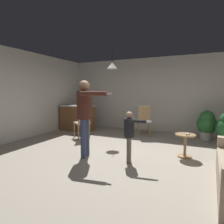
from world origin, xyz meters
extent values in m
plane|color=#9E9384|center=(0.00, 0.00, 0.00)|extent=(7.68, 7.68, 0.00)
cube|color=beige|center=(0.00, 3.20, 1.35)|extent=(6.40, 0.10, 2.70)
cube|color=beige|center=(-3.20, 0.00, 1.35)|extent=(0.10, 6.40, 2.70)
cylinder|color=#99754C|center=(2.17, 0.04, 0.03)|extent=(0.05, 0.05, 0.06)
cube|color=brown|center=(-2.45, 2.02, 0.45)|extent=(1.20, 0.60, 0.91)
cube|color=beige|center=(-2.45, 2.02, 0.93)|extent=(1.26, 0.66, 0.04)
cylinder|color=#99754C|center=(1.48, 0.53, 0.51)|extent=(0.44, 0.44, 0.03)
cylinder|color=#99754C|center=(1.48, 0.53, 0.24)|extent=(0.06, 0.06, 0.49)
cylinder|color=#99754C|center=(1.48, 0.53, 0.01)|extent=(0.31, 0.31, 0.03)
cylinder|color=#384260|center=(-0.57, -0.29, 0.43)|extent=(0.13, 0.13, 0.86)
cylinder|color=#384260|center=(-0.54, -0.47, 0.43)|extent=(0.13, 0.13, 0.86)
cylinder|color=#4C261E|center=(-0.56, -0.38, 1.16)|extent=(0.34, 0.34, 0.61)
sphere|color=#9E7556|center=(-0.56, -0.38, 1.58)|extent=(0.23, 0.23, 0.23)
cylinder|color=#4C261E|center=(-0.59, -0.19, 1.13)|extent=(0.10, 0.10, 0.57)
cylinder|color=#4C261E|center=(-0.24, -0.53, 1.42)|extent=(0.58, 0.19, 0.10)
cube|color=white|center=(0.07, -0.48, 1.42)|extent=(0.13, 0.06, 0.04)
cylinder|color=#60564C|center=(0.45, -0.25, 0.27)|extent=(0.08, 0.08, 0.53)
cylinder|color=#60564C|center=(0.47, -0.36, 0.27)|extent=(0.08, 0.08, 0.53)
cylinder|color=black|center=(0.46, -0.30, 0.72)|extent=(0.21, 0.21, 0.38)
sphere|color=tan|center=(0.46, -0.30, 0.98)|extent=(0.14, 0.14, 0.14)
cylinder|color=black|center=(0.44, -0.18, 0.70)|extent=(0.06, 0.06, 0.36)
cylinder|color=black|center=(0.66, -0.39, 0.88)|extent=(0.36, 0.12, 0.06)
cube|color=white|center=(0.86, -0.35, 0.88)|extent=(0.13, 0.06, 0.04)
cylinder|color=#99754C|center=(-1.59, 0.84, 0.23)|extent=(0.04, 0.04, 0.45)
cylinder|color=#99754C|center=(-1.39, 1.14, 0.23)|extent=(0.04, 0.04, 0.45)
cylinder|color=#99754C|center=(-1.89, 1.04, 0.23)|extent=(0.04, 0.04, 0.45)
cylinder|color=#99754C|center=(-1.69, 1.34, 0.23)|extent=(0.04, 0.04, 0.45)
cube|color=tan|center=(-1.64, 1.09, 0.47)|extent=(0.58, 0.58, 0.05)
cube|color=#99754C|center=(-1.48, 0.98, 0.75)|extent=(0.24, 0.34, 0.50)
cylinder|color=#99754C|center=(-0.04, 1.97, 0.23)|extent=(0.04, 0.04, 0.45)
cylinder|color=#99754C|center=(0.30, 2.09, 0.23)|extent=(0.04, 0.04, 0.45)
cylinder|color=#99754C|center=(-0.16, 2.31, 0.23)|extent=(0.04, 0.04, 0.45)
cylinder|color=#99754C|center=(0.18, 2.43, 0.23)|extent=(0.04, 0.04, 0.45)
cube|color=#7F664C|center=(0.07, 2.20, 0.47)|extent=(0.54, 0.54, 0.05)
cube|color=#99754C|center=(0.13, 2.02, 0.75)|extent=(0.37, 0.17, 0.50)
cylinder|color=#B7B2AD|center=(1.94, 2.48, 0.13)|extent=(0.34, 0.34, 0.27)
sphere|color=#2D6B33|center=(1.94, 2.48, 0.47)|extent=(0.58, 0.58, 0.58)
sphere|color=#2D6B33|center=(1.94, 2.48, 0.67)|extent=(0.44, 0.44, 0.44)
cube|color=white|center=(1.53, 0.49, 0.54)|extent=(0.07, 0.13, 0.04)
cone|color=silver|center=(-0.74, 1.45, 2.25)|extent=(0.32, 0.32, 0.20)
cylinder|color=black|center=(-0.74, 1.45, 2.52)|extent=(0.01, 0.01, 0.36)
camera|label=1|loc=(1.78, -3.95, 1.45)|focal=30.86mm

